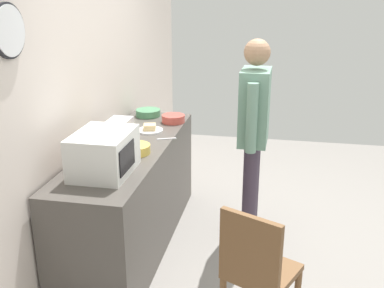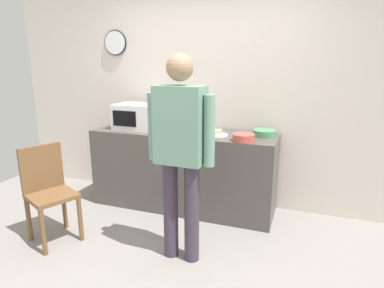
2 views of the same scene
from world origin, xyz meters
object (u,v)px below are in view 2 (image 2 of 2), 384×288
(cereal_bowl, at_px, (264,133))
(fork_utensil, at_px, (194,138))
(mixing_bowl, at_px, (243,137))
(sandwich_plate, at_px, (217,134))
(salad_bowl, at_px, (166,130))
(microwave, at_px, (137,116))
(toaster, at_px, (194,122))
(person_standing, at_px, (181,145))
(spoon_utensil, at_px, (215,129))
(wooden_chair, at_px, (48,189))

(cereal_bowl, bearing_deg, fork_utensil, -152.11)
(cereal_bowl, relative_size, mixing_bowl, 1.11)
(sandwich_plate, height_order, salad_bowl, salad_bowl)
(microwave, bearing_deg, sandwich_plate, -2.25)
(toaster, height_order, person_standing, person_standing)
(sandwich_plate, bearing_deg, salad_bowl, -175.10)
(spoon_utensil, height_order, person_standing, person_standing)
(salad_bowl, height_order, toaster, toaster)
(toaster, distance_m, spoon_utensil, 0.28)
(sandwich_plate, xyz_separation_m, toaster, (-0.33, 0.16, 0.08))
(microwave, xyz_separation_m, toaster, (0.68, 0.12, -0.05))
(sandwich_plate, xyz_separation_m, salad_bowl, (-0.59, -0.05, 0.01))
(salad_bowl, xyz_separation_m, wooden_chair, (-0.80, -1.03, -0.44))
(sandwich_plate, height_order, wooden_chair, sandwich_plate)
(cereal_bowl, xyz_separation_m, wooden_chair, (-1.88, -1.24, -0.44))
(microwave, relative_size, salad_bowl, 2.08)
(sandwich_plate, relative_size, wooden_chair, 0.26)
(microwave, bearing_deg, wooden_chair, -108.84)
(microwave, xyz_separation_m, salad_bowl, (0.42, -0.09, -0.11))
(spoon_utensil, bearing_deg, salad_bowl, -141.79)
(fork_utensil, relative_size, wooden_chair, 0.18)
(cereal_bowl, bearing_deg, spoon_utensil, 165.33)
(fork_utensil, height_order, person_standing, person_standing)
(mixing_bowl, bearing_deg, sandwich_plate, 155.70)
(microwave, xyz_separation_m, person_standing, (0.96, -0.99, -0.03))
(cereal_bowl, bearing_deg, wooden_chair, -146.73)
(microwave, height_order, mixing_bowl, microwave)
(salad_bowl, relative_size, wooden_chair, 0.26)
(fork_utensil, relative_size, spoon_utensil, 1.00)
(sandwich_plate, bearing_deg, microwave, 177.75)
(spoon_utensil, bearing_deg, wooden_chair, -132.38)
(salad_bowl, bearing_deg, mixing_bowl, -6.02)
(microwave, height_order, fork_utensil, microwave)
(sandwich_plate, distance_m, spoon_utensil, 0.34)
(mixing_bowl, relative_size, fork_utensil, 1.33)
(fork_utensil, bearing_deg, salad_bowl, 157.95)
(salad_bowl, relative_size, mixing_bowl, 1.06)
(mixing_bowl, xyz_separation_m, person_standing, (-0.37, -0.80, 0.08))
(fork_utensil, xyz_separation_m, person_standing, (0.15, -0.74, 0.12))
(salad_bowl, height_order, mixing_bowl, mixing_bowl)
(salad_bowl, height_order, cereal_bowl, salad_bowl)
(microwave, xyz_separation_m, wooden_chair, (-0.38, -1.12, -0.56))
(mixing_bowl, height_order, spoon_utensil, mixing_bowl)
(fork_utensil, distance_m, wooden_chair, 1.53)
(sandwich_plate, relative_size, cereal_bowl, 0.96)
(salad_bowl, distance_m, person_standing, 1.05)
(microwave, relative_size, toaster, 2.27)
(microwave, bearing_deg, cereal_bowl, 4.58)
(fork_utensil, bearing_deg, toaster, 109.39)
(toaster, bearing_deg, fork_utensil, -70.61)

